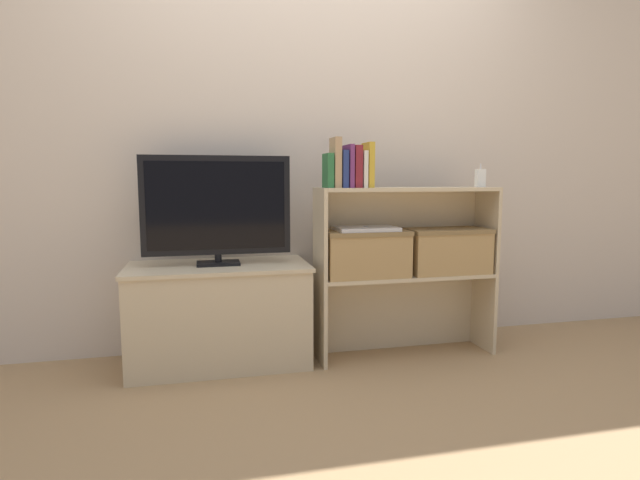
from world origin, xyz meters
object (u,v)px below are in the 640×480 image
baby_monitor (480,178)px  storage_basket_left (366,252)px  tv_stand (220,314)px  book_navy (342,169)px  tv (217,207)px  book_maroon (355,167)px  storage_basket_right (447,249)px  book_forest (328,171)px  book_mustard (368,165)px  laptop (366,229)px  book_plum (348,166)px  book_ivory (362,169)px  book_tan (336,163)px

baby_monitor → storage_basket_left: bearing=-178.7°
tv_stand → book_navy: book_navy is taller
tv → book_maroon: bearing=-9.8°
tv_stand → tv: bearing=-90.0°
storage_basket_right → book_navy: bearing=-178.8°
book_navy → tv: bearing=169.1°
book_forest → storage_basket_left: bearing=3.5°
tv_stand → book_mustard: book_mustard is taller
book_maroon → storage_basket_left: bearing=11.1°
tv → storage_basket_left: 0.81m
laptop → book_plum: bearing=-172.9°
book_plum → book_mustard: (0.11, 0.00, 0.01)m
tv_stand → book_forest: (0.56, -0.12, 0.75)m
tv → laptop: tv is taller
book_navy → book_mustard: size_ratio=0.82×
book_maroon → laptop: size_ratio=0.66×
tv_stand → book_forest: book_forest is taller
tv_stand → book_mustard: (0.77, -0.12, 0.78)m
tv_stand → baby_monitor: (1.44, -0.10, 0.71)m
book_plum → storage_basket_left: (0.10, 0.01, -0.45)m
book_plum → book_ivory: 0.07m
book_forest → baby_monitor: book_forest is taller
laptop → book_forest: bearing=-176.5°
baby_monitor → storage_basket_right: baby_monitor is taller
book_maroon → storage_basket_right: bearing=1.4°
book_tan → book_maroon: bearing=0.0°
baby_monitor → storage_basket_right: (-0.20, -0.01, -0.39)m
tv_stand → storage_basket_right: size_ratio=2.06×
baby_monitor → tv_stand: bearing=176.2°
book_navy → storage_basket_left: bearing=5.5°
baby_monitor → storage_basket_right: 0.44m
book_tan → book_maroon: size_ratio=1.18×
book_forest → storage_basket_right: size_ratio=0.38×
book_mustard → laptop: bearing=101.3°
tv → book_ivory: book_ivory is taller
book_forest → storage_basket_right: 0.81m
book_navy → laptop: book_navy is taller
book_mustard → baby_monitor: bearing=2.4°
tv → book_mustard: 0.81m
book_forest → book_ivory: 0.18m
book_navy → storage_basket_left: 0.46m
book_navy → storage_basket_right: book_navy is taller
book_forest → book_plum: 0.11m
baby_monitor → book_ivory: bearing=-177.7°
book_forest → book_ivory: book_ivory is taller
book_ivory → laptop: (0.03, 0.01, -0.31)m
book_forest → book_maroon: bearing=0.0°
book_navy → laptop: (0.13, 0.01, -0.31)m
tv_stand → laptop: size_ratio=2.88×
book_navy → storage_basket_left: book_navy is taller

